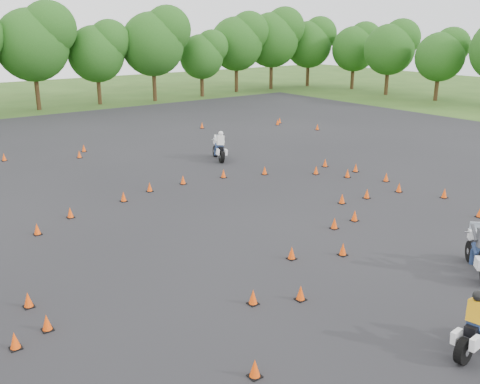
{
  "coord_description": "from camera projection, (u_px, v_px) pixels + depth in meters",
  "views": [
    {
      "loc": [
        -13.0,
        -13.3,
        8.0
      ],
      "look_at": [
        0.0,
        4.0,
        1.2
      ],
      "focal_mm": 40.0,
      "sensor_mm": 36.0,
      "label": 1
    }
  ],
  "objects": [
    {
      "name": "asphalt_pad",
      "position": [
        214.0,
        206.0,
        24.57
      ],
      "size": [
        62.0,
        62.0,
        0.0
      ],
      "primitive_type": "plane",
      "color": "black",
      "rests_on": "ground"
    },
    {
      "name": "treeline",
      "position": [
        72.0,
        64.0,
        47.59
      ],
      "size": [
        86.59,
        32.55,
        10.69
      ],
      "color": "#204E16",
      "rests_on": "ground"
    },
    {
      "name": "rider_white",
      "position": [
        218.0,
        145.0,
        32.79
      ],
      "size": [
        1.53,
        2.46,
        1.82
      ],
      "primitive_type": null,
      "rotation": [
        0.0,
        0.0,
        1.2
      ],
      "color": "silver",
      "rests_on": "ground"
    },
    {
      "name": "traffic_cones",
      "position": [
        218.0,
        205.0,
        24.08
      ],
      "size": [
        36.36,
        32.82,
        0.45
      ],
      "color": "#FA4C0A",
      "rests_on": "asphalt_pad"
    },
    {
      "name": "ground",
      "position": [
        304.0,
        248.0,
        20.0
      ],
      "size": [
        140.0,
        140.0,
        0.0
      ],
      "primitive_type": "plane",
      "color": "#2D5119",
      "rests_on": "ground"
    }
  ]
}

